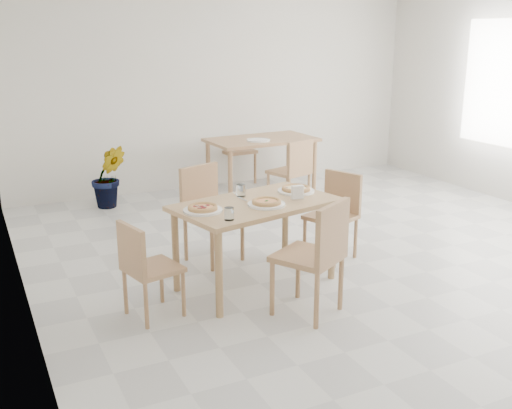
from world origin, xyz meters
name	(u,v)px	position (x,y,z in m)	size (l,w,h in m)	color
main_table	(256,213)	(-1.16, 0.01, 0.66)	(1.50, 1.05, 0.75)	tan
chair_south	(318,250)	(-1.00, -0.73, 0.54)	(0.62, 0.62, 0.93)	#AB8155
chair_north	(207,206)	(-1.30, 0.79, 0.53)	(0.57, 0.57, 0.91)	#AB8155
chair_west	(144,264)	(-2.20, -0.19, 0.45)	(0.46, 0.46, 0.77)	#AB8155
chair_east	(336,209)	(-0.16, 0.29, 0.48)	(0.53, 0.53, 0.83)	#AB8155
plate_margherita	(266,204)	(-1.13, -0.12, 0.76)	(0.31, 0.31, 0.02)	white
plate_mushroom	(296,191)	(-0.69, 0.15, 0.76)	(0.33, 0.33, 0.02)	white
plate_pepperoni	(203,210)	(-1.66, -0.05, 0.76)	(0.31, 0.31, 0.02)	white
pizza_margherita	(267,202)	(-1.13, -0.12, 0.78)	(0.25, 0.25, 0.03)	#E7C06D
pizza_mushroom	(296,188)	(-0.69, 0.15, 0.78)	(0.31, 0.31, 0.03)	#E7C06D
pizza_pepperoni	(203,207)	(-1.66, -0.05, 0.78)	(0.27, 0.27, 0.03)	#E7C06D
tumbler_a	(241,190)	(-1.20, 0.23, 0.80)	(0.08, 0.08, 0.11)	white
tumbler_b	(229,214)	(-1.56, -0.35, 0.80)	(0.07, 0.07, 0.10)	white
napkin_holder	(297,193)	(-0.81, -0.08, 0.81)	(0.12, 0.06, 0.13)	silver
fork_a	(236,195)	(-1.22, 0.29, 0.75)	(0.01, 0.17, 0.01)	silver
fork_b	(242,199)	(-1.23, 0.15, 0.75)	(0.02, 0.19, 0.01)	silver
second_table	(261,145)	(0.29, 2.81, 0.66)	(1.47, 0.89, 0.75)	#AB8155
chair_back_s	(294,168)	(0.33, 1.99, 0.50)	(0.53, 0.53, 0.86)	#AB8155
chair_back_n	(234,145)	(0.23, 3.57, 0.54)	(0.48, 0.48, 0.93)	#AB8155
plate_empty	(258,140)	(0.17, 2.66, 0.76)	(0.31, 0.31, 0.02)	white
potted_plant	(109,177)	(-1.75, 2.99, 0.40)	(0.43, 0.35, 0.79)	#1E6625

